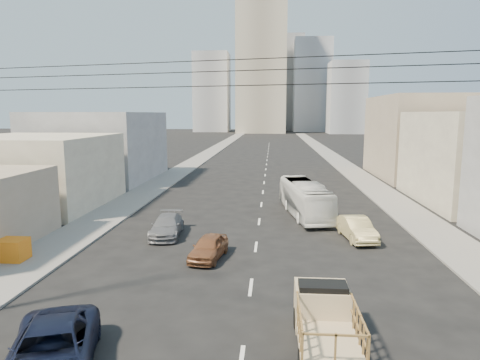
# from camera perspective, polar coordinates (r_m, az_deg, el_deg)

# --- Properties ---
(sidewalk_left) EXTENTS (3.50, 180.00, 0.12)m
(sidewalk_left) POSITION_cam_1_polar(r_m,az_deg,el_deg) (81.87, -4.57, 3.35)
(sidewalk_left) COLOR slate
(sidewalk_left) RESTS_ON ground
(sidewalk_right) EXTENTS (3.50, 180.00, 0.12)m
(sidewalk_right) POSITION_cam_1_polar(r_m,az_deg,el_deg) (81.60, 11.99, 3.17)
(sidewalk_right) COLOR slate
(sidewalk_right) RESTS_ON ground
(lane_dashes) EXTENTS (0.15, 104.00, 0.01)m
(lane_dashes) POSITION_cam_1_polar(r_m,az_deg,el_deg) (64.00, 3.51, 1.79)
(lane_dashes) COLOR silver
(lane_dashes) RESTS_ON ground
(flatbed_pickup) EXTENTS (1.95, 4.41, 1.90)m
(flatbed_pickup) POSITION_cam_1_polar(r_m,az_deg,el_deg) (15.35, 11.29, -17.38)
(flatbed_pickup) COLOR tan
(flatbed_pickup) RESTS_ON ground
(navy_pickup) EXTENTS (4.09, 5.96, 1.51)m
(navy_pickup) POSITION_cam_1_polar(r_m,az_deg,el_deg) (14.91, -23.91, -20.29)
(navy_pickup) COLOR black
(navy_pickup) RESTS_ON ground
(city_bus) EXTENTS (3.77, 9.81, 2.67)m
(city_bus) POSITION_cam_1_polar(r_m,az_deg,el_deg) (33.51, 8.64, -2.46)
(city_bus) COLOR silver
(city_bus) RESTS_ON ground
(sedan_brown) EXTENTS (2.07, 3.92, 1.27)m
(sedan_brown) POSITION_cam_1_polar(r_m,az_deg,el_deg) (23.62, -4.20, -8.93)
(sedan_brown) COLOR brown
(sedan_brown) RESTS_ON ground
(sedan_tan) EXTENTS (2.08, 4.43, 1.40)m
(sedan_tan) POSITION_cam_1_polar(r_m,az_deg,el_deg) (27.99, 15.28, -6.25)
(sedan_tan) COLOR tan
(sedan_tan) RESTS_ON ground
(sedan_grey) EXTENTS (2.19, 4.63, 1.31)m
(sedan_grey) POSITION_cam_1_polar(r_m,az_deg,el_deg) (28.19, -9.74, -6.05)
(sedan_grey) COLOR slate
(sedan_grey) RESTS_ON ground
(overhead_wires) EXTENTS (23.01, 5.02, 0.72)m
(overhead_wires) POSITION_cam_1_polar(r_m,az_deg,el_deg) (12.10, -0.01, 14.22)
(overhead_wires) COLOR black
(overhead_wires) RESTS_ON ground
(crate_stack) EXTENTS (1.80, 1.20, 1.14)m
(crate_stack) POSITION_cam_1_polar(r_m,az_deg,el_deg) (26.09, -28.41, -8.15)
(crate_stack) COLOR orange
(crate_stack) RESTS_ON sidewalk_left
(bldg_right_far) EXTENTS (12.00, 16.00, 10.00)m
(bldg_right_far) POSITION_cam_1_polar(r_m,az_deg,el_deg) (57.82, 23.73, 5.28)
(bldg_right_far) COLOR gray
(bldg_right_far) RESTS_ON ground
(bldg_left_mid) EXTENTS (11.00, 12.00, 6.00)m
(bldg_left_mid) POSITION_cam_1_polar(r_m,az_deg,el_deg) (40.14, -25.43, 1.06)
(bldg_left_mid) COLOR #B0A48D
(bldg_left_mid) RESTS_ON ground
(bldg_left_far) EXTENTS (12.00, 16.00, 8.00)m
(bldg_left_far) POSITION_cam_1_polar(r_m,az_deg,el_deg) (53.69, -18.05, 4.30)
(bldg_left_far) COLOR gray
(bldg_left_far) RESTS_ON ground
(high_rise_tower) EXTENTS (20.00, 20.00, 60.00)m
(high_rise_tower) POSITION_cam_1_polar(r_m,az_deg,el_deg) (181.93, 2.89, 15.82)
(high_rise_tower) COLOR tan
(high_rise_tower) RESTS_ON ground
(midrise_ne) EXTENTS (16.00, 16.00, 40.00)m
(midrise_ne) POSITION_cam_1_polar(r_m,az_deg,el_deg) (196.63, 9.56, 12.26)
(midrise_ne) COLOR #95979D
(midrise_ne) RESTS_ON ground
(midrise_nw) EXTENTS (15.00, 15.00, 34.00)m
(midrise_nw) POSITION_cam_1_polar(r_m,az_deg,el_deg) (192.62, -3.75, 11.54)
(midrise_nw) COLOR #95979D
(midrise_nw) RESTS_ON ground
(midrise_back) EXTENTS (18.00, 18.00, 44.00)m
(midrise_back) POSITION_cam_1_polar(r_m,az_deg,el_deg) (211.05, 5.88, 12.63)
(midrise_back) COLOR gray
(midrise_back) RESTS_ON ground
(midrise_east) EXTENTS (14.00, 14.00, 28.00)m
(midrise_east) POSITION_cam_1_polar(r_m,az_deg,el_deg) (178.01, 14.01, 10.56)
(midrise_east) COLOR #95979D
(midrise_east) RESTS_ON ground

